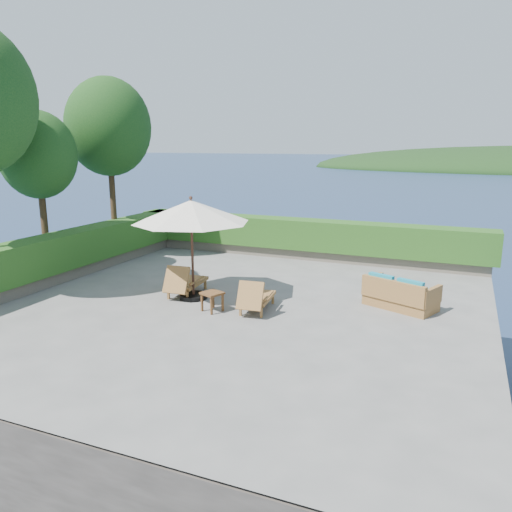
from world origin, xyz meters
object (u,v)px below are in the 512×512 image
at_px(lounge_left, 185,282).
at_px(wicker_loveseat, 400,295).
at_px(side_table, 212,296).
at_px(patio_umbrella, 191,212).
at_px(lounge_right, 256,297).

height_order(lounge_left, wicker_loveseat, lounge_left).
bearing_deg(side_table, patio_umbrella, 142.41).
bearing_deg(lounge_right, patio_umbrella, 164.15).
bearing_deg(side_table, lounge_right, 22.84).
relative_size(lounge_right, wicker_loveseat, 0.80).
distance_m(side_table, wicker_loveseat, 4.50).
height_order(side_table, wicker_loveseat, wicker_loveseat).
height_order(lounge_left, side_table, lounge_left).
height_order(patio_umbrella, lounge_right, patio_umbrella).
height_order(lounge_right, side_table, lounge_right).
relative_size(patio_umbrella, lounge_right, 2.14).
relative_size(patio_umbrella, side_table, 5.57).
relative_size(patio_umbrella, wicker_loveseat, 1.72).
distance_m(lounge_left, wicker_loveseat, 5.41).
bearing_deg(patio_umbrella, lounge_right, -9.33).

